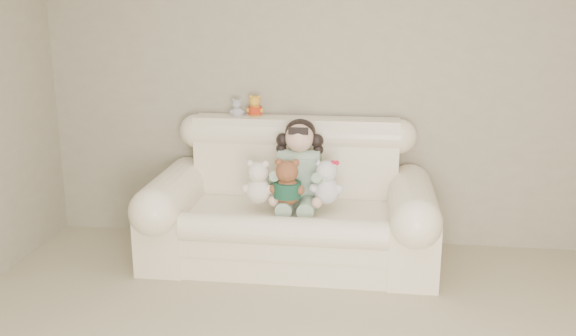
# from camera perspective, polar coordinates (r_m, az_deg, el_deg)

# --- Properties ---
(wall_back) EXTENTS (4.50, 0.00, 4.50)m
(wall_back) POSITION_cam_1_polar(r_m,az_deg,el_deg) (4.90, 3.80, 7.95)
(wall_back) COLOR tan
(wall_back) RESTS_ON ground
(sofa) EXTENTS (2.10, 0.95, 1.03)m
(sofa) POSITION_cam_1_polar(r_m,az_deg,el_deg) (4.60, 0.16, -2.51)
(sofa) COLOR #FFE6CD
(sofa) RESTS_ON floor
(seated_child) EXTENTS (0.42, 0.50, 0.65)m
(seated_child) POSITION_cam_1_polar(r_m,az_deg,el_deg) (4.61, 1.04, 0.51)
(seated_child) COLOR #326D3D
(seated_child) RESTS_ON sofa
(brown_teddy) EXTENTS (0.31, 0.27, 0.39)m
(brown_teddy) POSITION_cam_1_polar(r_m,az_deg,el_deg) (4.40, -0.07, -0.89)
(brown_teddy) COLOR brown
(brown_teddy) RESTS_ON sofa
(white_cat) EXTENTS (0.29, 0.26, 0.38)m
(white_cat) POSITION_cam_1_polar(r_m,az_deg,el_deg) (4.44, 3.50, -0.84)
(white_cat) COLOR silver
(white_cat) RESTS_ON sofa
(cream_teddy) EXTENTS (0.25, 0.20, 0.37)m
(cream_teddy) POSITION_cam_1_polar(r_m,az_deg,el_deg) (4.44, -2.73, -0.91)
(cream_teddy) COLOR white
(cream_teddy) RESTS_ON sofa
(yellow_mini_bear) EXTENTS (0.15, 0.12, 0.21)m
(yellow_mini_bear) POSITION_cam_1_polar(r_m,az_deg,el_deg) (4.88, -2.99, 5.74)
(yellow_mini_bear) COLOR yellow
(yellow_mini_bear) RESTS_ON sofa
(grey_mini_plush) EXTENTS (0.13, 0.11, 0.18)m
(grey_mini_plush) POSITION_cam_1_polar(r_m,az_deg,el_deg) (4.88, -4.62, 5.53)
(grey_mini_plush) COLOR #ACACB2
(grey_mini_plush) RESTS_ON sofa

